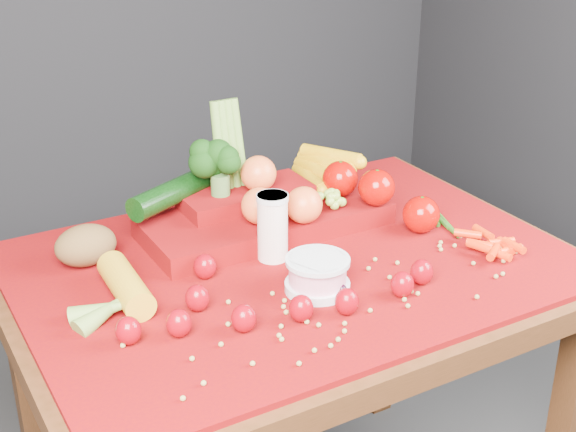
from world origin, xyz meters
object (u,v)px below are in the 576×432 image
milk_glass (273,225)px  yogurt_bowl (317,273)px  table (293,307)px  produce_mound (275,201)px

milk_glass → yogurt_bowl: (0.01, -0.15, -0.04)m
table → produce_mound: produce_mound is taller
table → milk_glass: bearing=136.8°
table → milk_glass: milk_glass is taller
milk_glass → produce_mound: bearing=59.2°
yogurt_bowl → table: bearing=80.4°
produce_mound → milk_glass: bearing=-120.8°
table → yogurt_bowl: (-0.02, -0.12, 0.14)m
table → milk_glass: size_ratio=8.07×
produce_mound → yogurt_bowl: bearing=-103.3°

